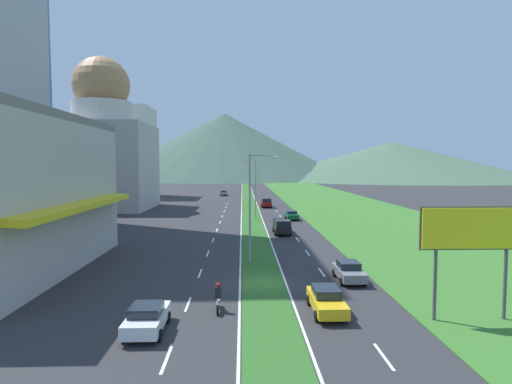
% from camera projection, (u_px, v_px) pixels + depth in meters
% --- Properties ---
extents(ground_plane, '(600.00, 600.00, 0.00)m').
position_uv_depth(ground_plane, '(263.00, 283.00, 31.79)').
color(ground_plane, '#2D2D30').
extents(grass_median, '(3.20, 240.00, 0.06)m').
position_uv_depth(grass_median, '(250.00, 206.00, 91.63)').
color(grass_median, '#2D6023').
rests_on(grass_median, ground_plane).
extents(grass_verge_right, '(24.00, 240.00, 0.06)m').
position_uv_depth(grass_verge_right, '(343.00, 205.00, 92.30)').
color(grass_verge_right, '#387028').
rests_on(grass_verge_right, ground_plane).
extents(lane_dash_left_1, '(0.16, 2.80, 0.01)m').
position_uv_depth(lane_dash_left_1, '(166.00, 360.00, 19.35)').
color(lane_dash_left_1, silver).
rests_on(lane_dash_left_1, ground_plane).
extents(lane_dash_left_2, '(0.16, 2.80, 0.01)m').
position_uv_depth(lane_dash_left_2, '(188.00, 304.00, 27.03)').
color(lane_dash_left_2, silver).
rests_on(lane_dash_left_2, ground_plane).
extents(lane_dash_left_3, '(0.16, 2.80, 0.01)m').
position_uv_depth(lane_dash_left_3, '(200.00, 273.00, 34.70)').
color(lane_dash_left_3, silver).
rests_on(lane_dash_left_3, ground_plane).
extents(lane_dash_left_4, '(0.16, 2.80, 0.01)m').
position_uv_depth(lane_dash_left_4, '(208.00, 254.00, 42.37)').
color(lane_dash_left_4, silver).
rests_on(lane_dash_left_4, ground_plane).
extents(lane_dash_left_5, '(0.16, 2.80, 0.01)m').
position_uv_depth(lane_dash_left_5, '(213.00, 240.00, 50.05)').
color(lane_dash_left_5, silver).
rests_on(lane_dash_left_5, ground_plane).
extents(lane_dash_left_6, '(0.16, 2.80, 0.01)m').
position_uv_depth(lane_dash_left_6, '(217.00, 230.00, 57.72)').
color(lane_dash_left_6, silver).
rests_on(lane_dash_left_6, ground_plane).
extents(lane_dash_left_7, '(0.16, 2.80, 0.01)m').
position_uv_depth(lane_dash_left_7, '(220.00, 222.00, 65.39)').
color(lane_dash_left_7, silver).
rests_on(lane_dash_left_7, ground_plane).
extents(lane_dash_left_8, '(0.16, 2.80, 0.01)m').
position_uv_depth(lane_dash_left_8, '(222.00, 216.00, 73.06)').
color(lane_dash_left_8, silver).
rests_on(lane_dash_left_8, ground_plane).
extents(lane_dash_left_9, '(0.16, 2.80, 0.01)m').
position_uv_depth(lane_dash_left_9, '(224.00, 211.00, 80.74)').
color(lane_dash_left_9, silver).
rests_on(lane_dash_left_9, ground_plane).
extents(lane_dash_left_10, '(0.16, 2.80, 0.01)m').
position_uv_depth(lane_dash_left_10, '(226.00, 207.00, 88.41)').
color(lane_dash_left_10, silver).
rests_on(lane_dash_left_10, ground_plane).
extents(lane_dash_left_11, '(0.16, 2.80, 0.01)m').
position_uv_depth(lane_dash_left_11, '(227.00, 204.00, 96.08)').
color(lane_dash_left_11, silver).
rests_on(lane_dash_left_11, ground_plane).
extents(lane_dash_right_1, '(0.16, 2.80, 0.01)m').
position_uv_depth(lane_dash_right_1, '(384.00, 356.00, 19.69)').
color(lane_dash_right_1, silver).
rests_on(lane_dash_right_1, ground_plane).
extents(lane_dash_right_2, '(0.16, 2.80, 0.01)m').
position_uv_depth(lane_dash_right_2, '(344.00, 303.00, 27.36)').
color(lane_dash_right_2, silver).
rests_on(lane_dash_right_2, ground_plane).
extents(lane_dash_right_3, '(0.16, 2.80, 0.01)m').
position_uv_depth(lane_dash_right_3, '(322.00, 272.00, 35.03)').
color(lane_dash_right_3, silver).
rests_on(lane_dash_right_3, ground_plane).
extents(lane_dash_right_4, '(0.16, 2.80, 0.01)m').
position_uv_depth(lane_dash_right_4, '(307.00, 253.00, 42.70)').
color(lane_dash_right_4, silver).
rests_on(lane_dash_right_4, ground_plane).
extents(lane_dash_right_5, '(0.16, 2.80, 0.01)m').
position_uv_depth(lane_dash_right_5, '(298.00, 239.00, 50.38)').
color(lane_dash_right_5, silver).
rests_on(lane_dash_right_5, ground_plane).
extents(lane_dash_right_6, '(0.16, 2.80, 0.01)m').
position_uv_depth(lane_dash_right_6, '(290.00, 230.00, 58.05)').
color(lane_dash_right_6, silver).
rests_on(lane_dash_right_6, ground_plane).
extents(lane_dash_right_7, '(0.16, 2.80, 0.01)m').
position_uv_depth(lane_dash_right_7, '(285.00, 222.00, 65.72)').
color(lane_dash_right_7, silver).
rests_on(lane_dash_right_7, ground_plane).
extents(lane_dash_right_8, '(0.16, 2.80, 0.01)m').
position_uv_depth(lane_dash_right_8, '(280.00, 216.00, 73.40)').
color(lane_dash_right_8, silver).
rests_on(lane_dash_right_8, ground_plane).
extents(lane_dash_right_9, '(0.16, 2.80, 0.01)m').
position_uv_depth(lane_dash_right_9, '(277.00, 211.00, 81.07)').
color(lane_dash_right_9, silver).
rests_on(lane_dash_right_9, ground_plane).
extents(lane_dash_right_10, '(0.16, 2.80, 0.01)m').
position_uv_depth(lane_dash_right_10, '(274.00, 207.00, 88.74)').
color(lane_dash_right_10, silver).
rests_on(lane_dash_right_10, ground_plane).
extents(lane_dash_right_11, '(0.16, 2.80, 0.01)m').
position_uv_depth(lane_dash_right_11, '(271.00, 204.00, 96.41)').
color(lane_dash_right_11, silver).
rests_on(lane_dash_right_11, ground_plane).
extents(edge_line_median_left, '(0.16, 240.00, 0.01)m').
position_uv_depth(edge_line_median_left, '(242.00, 206.00, 91.58)').
color(edge_line_median_left, silver).
rests_on(edge_line_median_left, ground_plane).
extents(edge_line_median_right, '(0.16, 240.00, 0.01)m').
position_uv_depth(edge_line_median_right, '(257.00, 206.00, 91.69)').
color(edge_line_median_right, silver).
rests_on(edge_line_median_right, ground_plane).
extents(domed_building, '(19.01, 19.01, 30.66)m').
position_uv_depth(domed_building, '(103.00, 149.00, 84.79)').
color(domed_building, '#B7B2A8').
rests_on(domed_building, ground_plane).
extents(midrise_colored, '(14.83, 14.83, 24.90)m').
position_uv_depth(midrise_colored, '(125.00, 152.00, 116.66)').
color(midrise_colored, silver).
rests_on(midrise_colored, ground_plane).
extents(hill_far_left, '(213.05, 213.05, 21.26)m').
position_uv_depth(hill_far_left, '(166.00, 162.00, 311.86)').
color(hill_far_left, '#516B56').
rests_on(hill_far_left, ground_plane).
extents(hill_far_center, '(163.11, 163.11, 42.71)m').
position_uv_depth(hill_far_center, '(224.00, 146.00, 276.75)').
color(hill_far_center, '#3D5647').
rests_on(hill_far_center, ground_plane).
extents(hill_far_right, '(170.87, 170.87, 23.09)m').
position_uv_depth(hill_far_right, '(391.00, 161.00, 263.10)').
color(hill_far_right, '#47664C').
rests_on(hill_far_right, ground_plane).
extents(street_lamp_near, '(2.62, 0.28, 10.03)m').
position_uv_depth(street_lamp_near, '(253.00, 202.00, 37.93)').
color(street_lamp_near, '#99999E').
rests_on(street_lamp_near, ground_plane).
extents(street_lamp_mid, '(3.34, 0.28, 9.75)m').
position_uv_depth(street_lamp_mid, '(253.00, 185.00, 68.35)').
color(street_lamp_mid, '#99999E').
rests_on(street_lamp_mid, ground_plane).
extents(billboard_roadside, '(6.09, 0.28, 6.68)m').
position_uv_depth(billboard_roadside, '(472.00, 233.00, 23.86)').
color(billboard_roadside, '#4C4C51').
rests_on(billboard_roadside, ground_plane).
extents(car_0, '(1.95, 4.18, 1.51)m').
position_uv_depth(car_0, '(349.00, 271.00, 32.43)').
color(car_0, slate).
rests_on(car_0, ground_plane).
extents(car_1, '(2.00, 4.19, 1.53)m').
position_uv_depth(car_1, '(224.00, 193.00, 121.39)').
color(car_1, slate).
rests_on(car_1, ground_plane).
extents(car_2, '(2.02, 4.15, 1.52)m').
position_uv_depth(car_2, '(147.00, 318.00, 22.53)').
color(car_2, silver).
rests_on(car_2, ground_plane).
extents(car_3, '(2.01, 4.79, 1.43)m').
position_uv_depth(car_3, '(292.00, 215.00, 68.79)').
color(car_3, '#0C5128').
rests_on(car_3, ground_plane).
extents(car_4, '(1.93, 4.60, 1.53)m').
position_uv_depth(car_4, '(326.00, 300.00, 25.51)').
color(car_4, yellow).
rests_on(car_4, ground_plane).
extents(pickup_truck_0, '(2.18, 5.40, 2.00)m').
position_uv_depth(pickup_truck_0, '(266.00, 203.00, 88.17)').
color(pickup_truck_0, maroon).
rests_on(pickup_truck_0, ground_plane).
extents(pickup_truck_1, '(2.18, 5.40, 2.00)m').
position_uv_depth(pickup_truck_1, '(282.00, 227.00, 54.17)').
color(pickup_truck_1, black).
rests_on(pickup_truck_1, ground_plane).
extents(motorcycle_rider, '(0.36, 2.00, 1.80)m').
position_uv_depth(motorcycle_rider, '(218.00, 299.00, 25.70)').
color(motorcycle_rider, black).
rests_on(motorcycle_rider, ground_plane).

